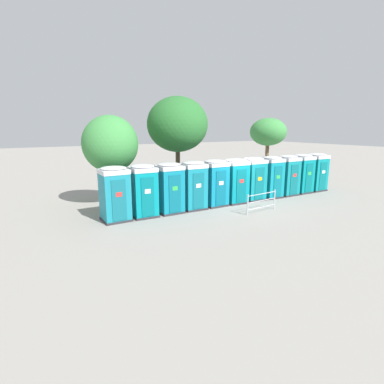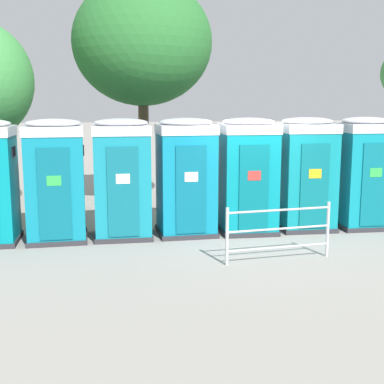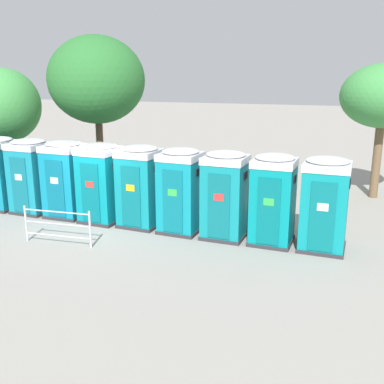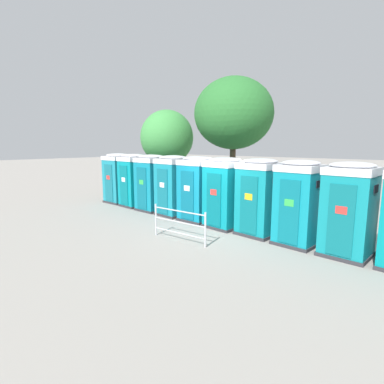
{
  "view_description": "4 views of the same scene",
  "coord_description": "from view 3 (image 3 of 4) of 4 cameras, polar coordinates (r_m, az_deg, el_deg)",
  "views": [
    {
      "loc": [
        -10.71,
        -12.78,
        4.25
      ],
      "look_at": [
        -2.82,
        0.38,
        0.92
      ],
      "focal_mm": 28.0,
      "sensor_mm": 36.0,
      "label": 1
    },
    {
      "loc": [
        -3.5,
        -10.93,
        2.93
      ],
      "look_at": [
        -1.24,
        0.34,
        0.93
      ],
      "focal_mm": 50.0,
      "sensor_mm": 36.0,
      "label": 2
    },
    {
      "loc": [
        7.38,
        -11.83,
        4.62
      ],
      "look_at": [
        3.11,
        0.24,
        1.25
      ],
      "focal_mm": 42.0,
      "sensor_mm": 36.0,
      "label": 3
    },
    {
      "loc": [
        6.27,
        -8.35,
        2.97
      ],
      "look_at": [
        -1.62,
        0.35,
        1.11
      ],
      "focal_mm": 28.0,
      "sensor_mm": 36.0,
      "label": 4
    }
  ],
  "objects": [
    {
      "name": "portapotty_5",
      "position": [
        14.58,
        -11.52,
        1.2
      ],
      "size": [
        1.29,
        1.27,
        2.54
      ],
      "color": "#2D2D33",
      "rests_on": "ground"
    },
    {
      "name": "street_tree_0",
      "position": [
        18.22,
        23.13,
        11.07
      ],
      "size": [
        3.11,
        3.11,
        5.03
      ],
      "color": "brown",
      "rests_on": "ground"
    },
    {
      "name": "portapotty_7",
      "position": [
        13.34,
        -1.44,
        0.24
      ],
      "size": [
        1.23,
        1.26,
        2.54
      ],
      "color": "#2D2D33",
      "rests_on": "ground"
    },
    {
      "name": "portapotty_4",
      "position": [
        15.38,
        -15.78,
        1.64
      ],
      "size": [
        1.24,
        1.21,
        2.54
      ],
      "color": "#2D2D33",
      "rests_on": "ground"
    },
    {
      "name": "event_barrier",
      "position": [
        13.03,
        -16.73,
        -4.04
      ],
      "size": [
        2.05,
        0.21,
        1.05
      ],
      "color": "#B7B7BC",
      "rests_on": "ground"
    },
    {
      "name": "portapotty_8",
      "position": [
        12.89,
        4.22,
        -0.32
      ],
      "size": [
        1.25,
        1.24,
        2.54
      ],
      "color": "#2D2D33",
      "rests_on": "ground"
    },
    {
      "name": "portapotty_9",
      "position": [
        12.61,
        10.26,
        -0.86
      ],
      "size": [
        1.2,
        1.23,
        2.54
      ],
      "color": "#2D2D33",
      "rests_on": "ground"
    },
    {
      "name": "portapotty_10",
      "position": [
        12.46,
        16.5,
        -1.43
      ],
      "size": [
        1.25,
        1.23,
        2.54
      ],
      "color": "#2D2D33",
      "rests_on": "ground"
    },
    {
      "name": "street_tree_1",
      "position": [
        18.0,
        -12.02,
        13.71
      ],
      "size": [
        3.68,
        3.68,
        6.07
      ],
      "color": "brown",
      "rests_on": "ground"
    },
    {
      "name": "portapotty_3",
      "position": [
        16.22,
        -19.75,
        1.98
      ],
      "size": [
        1.27,
        1.25,
        2.54
      ],
      "color": "#2D2D33",
      "rests_on": "ground"
    },
    {
      "name": "ground_plane",
      "position": [
        14.69,
        -11.87,
        -3.92
      ],
      "size": [
        120.0,
        120.0,
        0.0
      ],
      "primitive_type": "plane",
      "color": "gray"
    },
    {
      "name": "street_tree_2",
      "position": [
        20.32,
        -22.74,
        10.05
      ],
      "size": [
        2.94,
        2.94,
        4.88
      ],
      "color": "brown",
      "rests_on": "ground"
    },
    {
      "name": "portapotty_6",
      "position": [
        13.96,
        -6.59,
        0.8
      ],
      "size": [
        1.28,
        1.27,
        2.54
      ],
      "color": "#2D2D33",
      "rests_on": "ground"
    }
  ]
}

